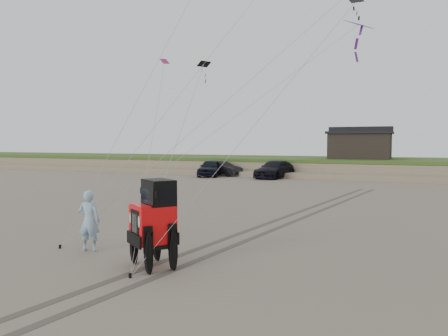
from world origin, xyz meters
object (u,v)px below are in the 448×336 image
Objects in this scene: cabin at (360,144)px; man at (89,221)px; truck_c at (275,169)px; truck_b at (222,169)px; jeep at (153,232)px; truck_a at (211,168)px.

cabin reaches higher than man.
cabin is 1.11× the size of truck_c.
jeep reaches higher than truck_b.
jeep reaches higher than truck_c.
cabin is 3.27× the size of man.
truck_b is at bearing -87.75° from man.
truck_a reaches higher than truck_b.
man is at bearing -75.61° from truck_c.
truck_a is 0.95× the size of jeep.
truck_b is at bearing 43.94° from truck_a.
truck_b is 32.90m from jeep.
cabin is 37.04m from man.
truck_a is at bearing -165.38° from truck_c.
jeep is at bearing 152.11° from man.
truck_a is at bearing -150.67° from cabin.
truck_a is at bearing 160.00° from truck_b.
man is at bearing -96.71° from cabin.
jeep is at bearing -70.47° from truck_c.
man is (8.64, -30.11, 0.24)m from truck_b.
truck_b is at bearing -175.29° from truck_c.
cabin is 37.53m from jeep.
cabin reaches higher than truck_c.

